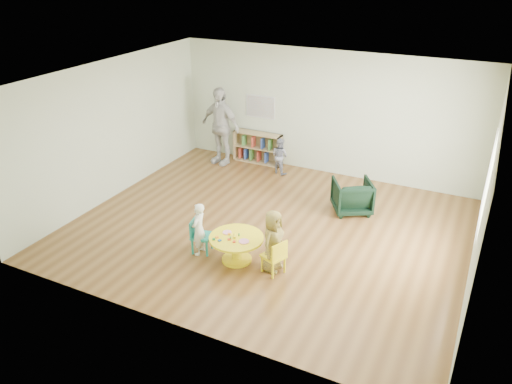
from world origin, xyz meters
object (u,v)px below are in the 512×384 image
armchair (352,196)px  child_left (199,229)px  kid_chair_right (275,256)px  kid_chair_left (199,234)px  adult_caretaker (220,126)px  toddler (280,156)px  bookshelf (258,147)px  child_right (273,241)px  activity_table (236,244)px

armchair → child_left: 3.24m
kid_chair_right → kid_chair_left: bearing=112.3°
adult_caretaker → kid_chair_left: bearing=-54.6°
kid_chair_left → toddler: bearing=170.4°
bookshelf → toddler: size_ratio=1.42×
kid_chair_left → bookshelf: 4.19m
armchair → child_right: (-0.57, -2.51, 0.19)m
bookshelf → toddler: bearing=-27.8°
kid_chair_right → adult_caretaker: 4.85m
child_left → child_right: child_right is taller
activity_table → adult_caretaker: (-2.37, 3.63, 0.62)m
armchair → toddler: size_ratio=0.86×
activity_table → child_left: (-0.67, -0.08, 0.16)m
bookshelf → armchair: (2.80, -1.52, -0.03)m
child_left → adult_caretaker: adult_caretaker is taller
activity_table → adult_caretaker: bearing=123.1°
child_right → adult_caretaker: bearing=44.0°
adult_caretaker → bookshelf: bearing=40.5°
bookshelf → kid_chair_right: bearing=-60.6°
kid_chair_right → child_left: bearing=114.7°
bookshelf → armchair: bearing=-28.5°
activity_table → kid_chair_left: (-0.71, -0.02, 0.01)m
kid_chair_left → kid_chair_right: 1.43m
bookshelf → kid_chair_left: bearing=-77.7°
activity_table → child_right: 0.67m
child_left → toddler: 3.75m
kid_chair_left → adult_caretaker: size_ratio=0.32×
armchair → child_right: 2.58m
child_left → adult_caretaker: size_ratio=0.50×
kid_chair_left → armchair: 3.20m
armchair → adult_caretaker: (-3.58, 1.08, 0.60)m
child_left → toddler: bearing=176.0°
bookshelf → child_right: (2.23, -4.03, 0.16)m
armchair → activity_table: bearing=34.2°
child_right → toddler: child_right is taller
activity_table → toddler: toddler is taller
armchair → toddler: toddler is taller
activity_table → bookshelf: bookshelf is taller
bookshelf → toddler: 0.87m
activity_table → kid_chair_right: size_ratio=1.51×
kid_chair_left → toddler: size_ratio=0.71×
armchair → kid_chair_right: bearing=49.1°
armchair → child_right: child_right is taller
toddler → child_left: bearing=109.8°
bookshelf → child_right: 4.61m
kid_chair_right → adult_caretaker: bearing=63.7°
activity_table → child_left: 0.69m
kid_chair_left → bookshelf: bearing=-179.2°
armchair → adult_caretaker: adult_caretaker is taller
kid_chair_right → activity_table: bearing=109.5°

